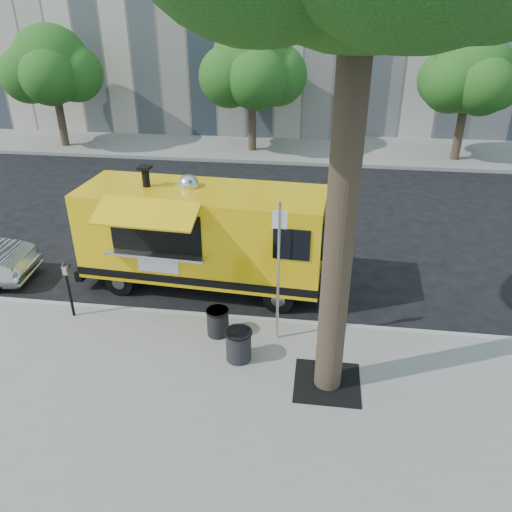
{
  "coord_description": "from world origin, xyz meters",
  "views": [
    {
      "loc": [
        2.26,
        -9.96,
        6.42
      ],
      "look_at": [
        0.9,
        0.0,
        1.21
      ],
      "focal_mm": 35.0,
      "sensor_mm": 36.0,
      "label": 1
    }
  ],
  "objects": [
    {
      "name": "far_tree_c",
      "position": [
        8.0,
        12.4,
        3.72
      ],
      "size": [
        3.24,
        3.24,
        5.21
      ],
      "color": "#33261C",
      "rests_on": "far_sidewalk"
    },
    {
      "name": "sidewalk",
      "position": [
        0.0,
        -4.0,
        0.07
      ],
      "size": [
        60.0,
        6.0,
        0.15
      ],
      "primitive_type": "cube",
      "color": "gray",
      "rests_on": "ground"
    },
    {
      "name": "tree_well",
      "position": [
        2.6,
        -2.8,
        0.15
      ],
      "size": [
        1.2,
        1.2,
        0.02
      ],
      "primitive_type": "cube",
      "color": "black",
      "rests_on": "sidewalk"
    },
    {
      "name": "far_sidewalk",
      "position": [
        0.0,
        13.5,
        0.07
      ],
      "size": [
        60.0,
        5.0,
        0.15
      ],
      "primitive_type": "cube",
      "color": "gray",
      "rests_on": "ground"
    },
    {
      "name": "parking_meter",
      "position": [
        -3.0,
        -1.35,
        0.98
      ],
      "size": [
        0.11,
        0.11,
        1.33
      ],
      "color": "black",
      "rests_on": "sidewalk"
    },
    {
      "name": "ground",
      "position": [
        0.0,
        0.0,
        0.0
      ],
      "size": [
        120.0,
        120.0,
        0.0
      ],
      "primitive_type": "plane",
      "color": "black",
      "rests_on": "ground"
    },
    {
      "name": "food_truck",
      "position": [
        -0.48,
        0.57,
        1.4
      ],
      "size": [
        6.16,
        2.97,
        2.97
      ],
      "rotation": [
        0.0,
        0.0,
        -0.06
      ],
      "color": "yellow",
      "rests_on": "ground"
    },
    {
      "name": "curb",
      "position": [
        0.0,
        -0.93,
        0.07
      ],
      "size": [
        60.0,
        0.14,
        0.16
      ],
      "primitive_type": "cube",
      "color": "#999993",
      "rests_on": "ground"
    },
    {
      "name": "sign_post",
      "position": [
        1.55,
        -1.55,
        1.85
      ],
      "size": [
        0.28,
        0.06,
        3.0
      ],
      "color": "silver",
      "rests_on": "sidewalk"
    },
    {
      "name": "trash_bin_right",
      "position": [
        0.88,
        -2.33,
        0.49
      ],
      "size": [
        0.53,
        0.53,
        0.64
      ],
      "color": "black",
      "rests_on": "sidewalk"
    },
    {
      "name": "trash_bin_left",
      "position": [
        0.32,
        -1.59,
        0.47
      ],
      "size": [
        0.49,
        0.49,
        0.59
      ],
      "color": "black",
      "rests_on": "sidewalk"
    },
    {
      "name": "far_tree_a",
      "position": [
        -10.0,
        12.3,
        3.78
      ],
      "size": [
        3.42,
        3.42,
        5.36
      ],
      "color": "#33261C",
      "rests_on": "far_sidewalk"
    },
    {
      "name": "far_tree_b",
      "position": [
        -1.0,
        12.7,
        3.83
      ],
      "size": [
        3.6,
        3.6,
        5.5
      ],
      "color": "#33261C",
      "rests_on": "far_sidewalk"
    }
  ]
}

